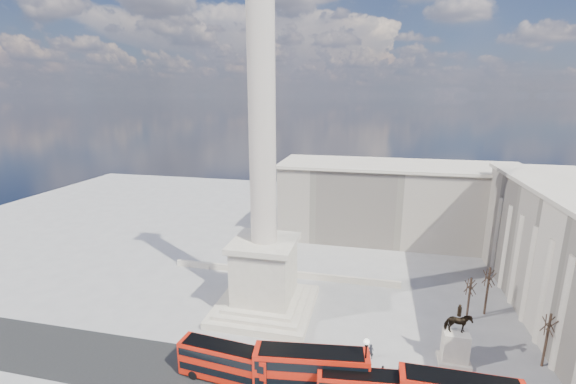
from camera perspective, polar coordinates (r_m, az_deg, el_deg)
The scene contains 13 objects.
ground at distance 55.58m, azimuth -4.93°, elevation -19.45°, with size 180.00×180.00×0.00m, color gray.
nelsons_column at distance 54.14m, azimuth -3.61°, elevation -5.08°, with size 14.00×14.00×49.85m.
balustrade_wall at distance 68.72m, azimuth -0.83°, elevation -11.92°, with size 40.00×0.60×1.10m, color beige.
building_northeast at distance 87.12m, azimuth 15.88°, elevation -1.35°, with size 51.00×17.00×16.60m.
red_bus_a at distance 46.67m, azimuth -9.21°, elevation -23.62°, with size 10.70×3.42×4.27m.
red_bus_b at distance 44.74m, azimuth 3.53°, elevation -24.83°, with size 12.29×4.25×4.88m.
victorian_lamp at distance 43.65m, azimuth 11.39°, elevation -23.68°, with size 0.60×0.60×6.97m.
equestrian_statue at distance 52.08m, azimuth 23.59°, elevation -19.80°, with size 3.60×2.70×7.60m.
bare_tree_near at distance 54.73m, azimuth 34.26°, elevation -15.75°, with size 1.64×1.64×7.16m.
bare_tree_mid at distance 59.78m, azimuth 25.43°, elevation -12.39°, with size 1.80×1.80×6.84m.
bare_tree_far at distance 62.29m, azimuth 27.67°, elevation -10.94°, with size 1.87×1.87×7.63m.
pedestrian_walking at distance 50.77m, azimuth 12.17°, elevation -22.11°, with size 0.68×0.44×1.85m, color black.
pedestrian_crossing at distance 48.32m, azimuth 13.83°, elevation -24.49°, with size 0.97×0.40×1.65m, color black.
Camera 1 is at (14.58, -44.05, 30.61)m, focal length 24.00 mm.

